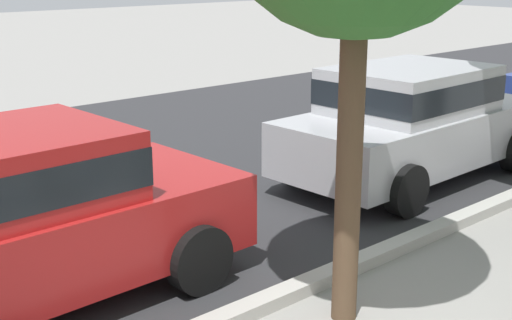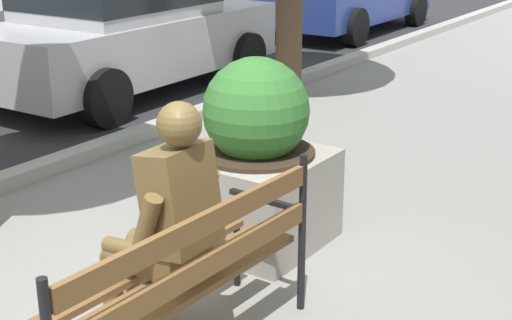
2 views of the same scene
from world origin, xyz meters
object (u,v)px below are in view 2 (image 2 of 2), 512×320
object	(u,v)px
park_bench	(176,274)
concrete_planter	(256,162)
bronze_statue_seated	(162,230)
parked_car_silver	(126,26)

from	to	relation	value
park_bench	concrete_planter	xyz separation A→B (m)	(1.49, 0.55, 0.04)
bronze_statue_seated	parked_car_silver	xyz separation A→B (m)	(4.04, 4.11, 0.17)
concrete_planter	bronze_statue_seated	bearing A→B (deg)	-166.03
bronze_statue_seated	park_bench	bearing A→B (deg)	-125.16
park_bench	concrete_planter	size ratio (longest dim) A/B	1.39
bronze_statue_seated	concrete_planter	distance (m)	1.39
bronze_statue_seated	parked_car_silver	world-z (taller)	parked_car_silver
bronze_statue_seated	concrete_planter	size ratio (longest dim) A/B	1.05
concrete_planter	parked_car_silver	world-z (taller)	parked_car_silver
parked_car_silver	park_bench	bearing A→B (deg)	-134.08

